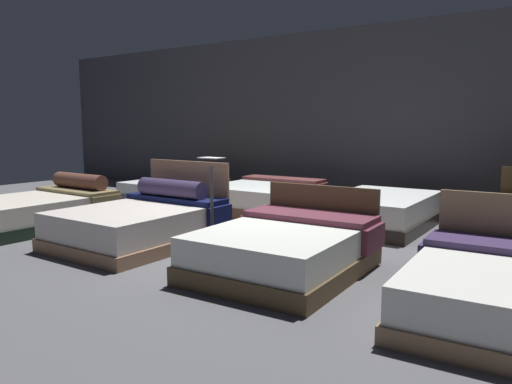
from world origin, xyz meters
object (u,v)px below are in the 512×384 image
bed_5 (264,198)px  price_sign (212,217)px  bed_2 (286,249)px  bed_4 (176,190)px  bed_6 (380,211)px  bed_3 (511,292)px  bed_1 (143,223)px  bed_0 (41,210)px

bed_5 → price_sign: size_ratio=1.65×
bed_2 → bed_4: bearing=144.3°
bed_6 → bed_4: bearing=178.2°
price_sign → bed_2: bearing=-6.4°
bed_5 → price_sign: bearing=-69.7°
bed_6 → price_sign: price_sign is taller
bed_5 → price_sign: 3.01m
bed_3 → bed_6: size_ratio=0.96×
bed_2 → price_sign: size_ratio=1.68×
bed_2 → bed_5: bed_2 is taller
bed_4 → bed_5: size_ratio=0.99×
bed_2 → bed_4: 5.31m
bed_4 → bed_5: (2.21, -0.01, 0.03)m
bed_1 → bed_6: size_ratio=0.95×
price_sign → bed_0: bearing=-176.5°
bed_1 → bed_6: bearing=51.9°
bed_0 → bed_4: bed_0 is taller
bed_6 → price_sign: bearing=-112.8°
price_sign → bed_5: bearing=111.3°
bed_0 → bed_2: size_ratio=1.03×
bed_0 → bed_3: bearing=0.7°
bed_4 → bed_0: bearing=-90.1°
bed_0 → bed_2: bed_2 is taller
bed_1 → price_sign: price_sign is taller
bed_0 → bed_1: 2.18m
bed_2 → bed_5: bearing=125.0°
bed_1 → bed_2: 2.24m
bed_1 → bed_2: (2.24, -0.03, -0.02)m
bed_4 → bed_6: size_ratio=0.91×
bed_0 → bed_3: size_ratio=1.02×
bed_6 → bed_5: bearing=177.2°
bed_0 → bed_1: (2.18, 0.11, 0.02)m
bed_4 → bed_6: (4.41, -0.09, 0.02)m
bed_3 → bed_6: 3.65m
bed_2 → bed_6: bearing=88.1°
bed_0 → bed_5: (2.20, 3.00, 0.00)m
bed_3 → bed_4: 7.26m
bed_4 → bed_6: bearing=-1.4°
bed_4 → bed_5: 2.21m
bed_3 → bed_4: size_ratio=1.05×
bed_0 → bed_4: 3.01m
bed_3 → price_sign: size_ratio=1.70×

